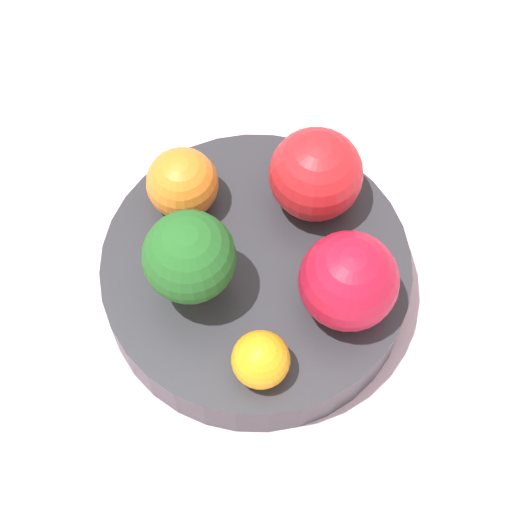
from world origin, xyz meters
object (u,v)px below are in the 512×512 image
at_px(bowl, 256,276).
at_px(apple_red, 349,281).
at_px(broccoli, 189,259).
at_px(apple_green, 316,174).
at_px(orange_back, 261,360).
at_px(orange_front, 182,183).

bearing_deg(bowl, apple_red, 70.34).
relative_size(bowl, broccoli, 2.82).
distance_m(bowl, apple_green, 0.08).
xyz_separation_m(broccoli, apple_red, (-0.00, 0.10, -0.01)).
relative_size(broccoli, apple_green, 1.17).
bearing_deg(orange_back, apple_red, 137.42).
relative_size(bowl, apple_green, 3.31).
bearing_deg(orange_front, broccoli, 14.16).
distance_m(orange_front, orange_back, 0.13).
bearing_deg(apple_green, orange_back, -9.42).
bearing_deg(apple_red, orange_back, -42.58).
height_order(bowl, apple_red, apple_red).
height_order(apple_green, orange_front, apple_green).
bearing_deg(orange_back, orange_front, -149.99).
xyz_separation_m(bowl, orange_front, (-0.04, -0.05, 0.04)).
height_order(broccoli, apple_green, broccoli).
distance_m(apple_green, orange_front, 0.09).
height_order(apple_red, orange_back, apple_red).
relative_size(broccoli, orange_back, 2.03).
xyz_separation_m(bowl, orange_back, (0.07, 0.01, 0.04)).
relative_size(apple_green, orange_back, 1.73).
height_order(bowl, apple_green, apple_green).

